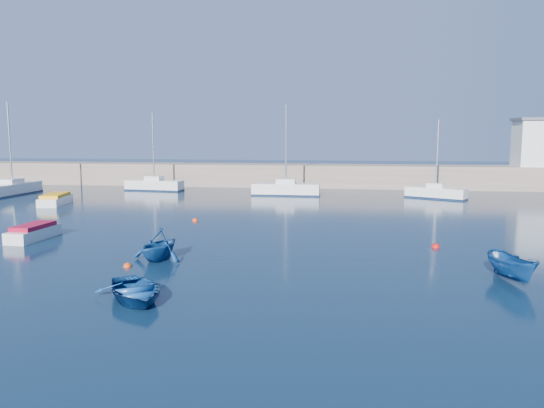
# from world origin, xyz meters

# --- Properties ---
(ground) EXTENTS (220.00, 220.00, 0.00)m
(ground) POSITION_xyz_m (0.00, 0.00, 0.00)
(ground) COLOR #0C2137
(ground) RESTS_ON ground
(back_wall) EXTENTS (96.00, 4.50, 2.60)m
(back_wall) POSITION_xyz_m (0.00, 46.00, 1.30)
(back_wall) COLOR #7D6D60
(back_wall) RESTS_ON ground
(sailboat_4) EXTENTS (2.24, 7.18, 9.34)m
(sailboat_4) POSITION_xyz_m (-27.10, 33.28, 0.65)
(sailboat_4) COLOR silver
(sailboat_4) RESTS_ON ground
(sailboat_5) EXTENTS (6.49, 2.47, 8.40)m
(sailboat_5) POSITION_xyz_m (-14.35, 39.36, 0.63)
(sailboat_5) COLOR silver
(sailboat_5) RESTS_ON ground
(sailboat_6) EXTENTS (6.78, 1.91, 8.99)m
(sailboat_6) POSITION_xyz_m (0.48, 36.79, 0.67)
(sailboat_6) COLOR silver
(sailboat_6) RESTS_ON ground
(sailboat_7) EXTENTS (5.73, 4.08, 7.55)m
(sailboat_7) POSITION_xyz_m (15.04, 36.15, 0.59)
(sailboat_7) COLOR silver
(sailboat_7) RESTS_ON ground
(motorboat_1) EXTENTS (1.46, 3.79, 0.92)m
(motorboat_1) POSITION_xyz_m (-11.54, 12.19, 0.43)
(motorboat_1) COLOR silver
(motorboat_1) RESTS_ON ground
(motorboat_2) EXTENTS (2.58, 4.93, 0.97)m
(motorboat_2) POSITION_xyz_m (-18.72, 26.87, 0.45)
(motorboat_2) COLOR silver
(motorboat_2) RESTS_ON ground
(dinghy_center) EXTENTS (4.14, 4.39, 0.74)m
(dinghy_center) POSITION_xyz_m (-1.15, 2.06, 0.37)
(dinghy_center) COLOR navy
(dinghy_center) RESTS_ON ground
(dinghy_left) EXTENTS (3.18, 3.47, 1.55)m
(dinghy_left) POSITION_xyz_m (-2.46, 8.26, 0.77)
(dinghy_left) COLOR navy
(dinghy_left) RESTS_ON ground
(dinghy_right) EXTENTS (1.96, 3.27, 1.19)m
(dinghy_right) POSITION_xyz_m (13.49, 6.70, 0.59)
(dinghy_right) COLOR navy
(dinghy_right) RESTS_ON ground
(buoy_0) EXTENTS (0.39, 0.39, 0.39)m
(buoy_0) POSITION_xyz_m (-3.47, 6.80, 0.00)
(buoy_0) COLOR red
(buoy_0) RESTS_ON ground
(buoy_1) EXTENTS (0.47, 0.47, 0.47)m
(buoy_1) POSITION_xyz_m (11.43, 13.22, 0.00)
(buoy_1) COLOR #B90F0D
(buoy_1) RESTS_ON ground
(buoy_3) EXTENTS (0.43, 0.43, 0.43)m
(buoy_3) POSITION_xyz_m (-4.06, 19.96, 0.00)
(buoy_3) COLOR red
(buoy_3) RESTS_ON ground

